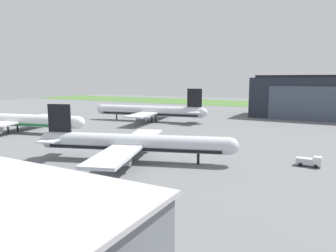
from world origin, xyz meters
TOP-DOWN VIEW (x-y plane):
  - ground_plane at (0.00, 0.00)m, footprint 440.00×440.00m
  - grass_field_strip at (0.00, 161.48)m, footprint 440.00×56.00m
  - airliner_near_left at (-67.34, 6.12)m, footprint 47.72×39.33m
  - airliner_far_right at (-43.25, 49.43)m, footprint 47.69×38.75m
  - airliner_near_right at (-13.12, -5.69)m, footprint 40.84×36.90m
  - fuel_bowser at (19.93, 7.59)m, footprint 4.61×2.06m

SIDE VIEW (x-z plane):
  - ground_plane at x=0.00m, z-range 0.00..0.00m
  - grass_field_strip at x=0.00m, z-range 0.00..0.08m
  - fuel_bowser at x=19.93m, z-range -0.02..2.11m
  - airliner_near_right at x=-13.12m, z-range -2.08..9.78m
  - airliner_near_left at x=-67.34m, z-range -2.46..10.22m
  - airliner_far_right at x=-43.25m, z-range -2.59..10.95m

